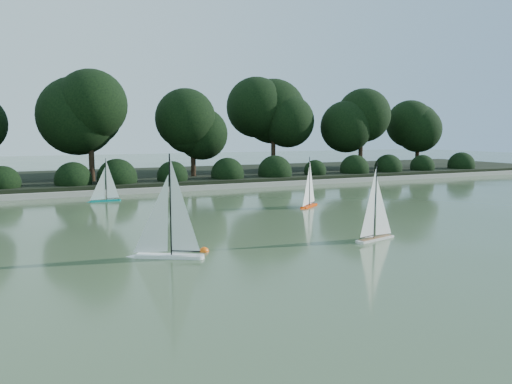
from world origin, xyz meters
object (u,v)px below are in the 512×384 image
sailboat_white_a (162,241)px  sailboat_orange (308,199)px  sailboat_teal (103,194)px  sailboat_white_b (378,227)px  race_buoy (204,252)px

sailboat_white_a → sailboat_orange: size_ratio=1.24×
sailboat_orange → sailboat_teal: (-4.99, 3.58, -0.02)m
sailboat_white_b → sailboat_teal: (-4.05, 7.77, -0.03)m
sailboat_white_b → sailboat_orange: bearing=77.3°
race_buoy → sailboat_white_b: bearing=-8.2°
sailboat_white_b → sailboat_orange: 4.29m
sailboat_orange → sailboat_white_a: bearing=-143.3°
sailboat_orange → race_buoy: 5.70m
sailboat_teal → sailboat_white_b: bearing=-62.5°
sailboat_white_a → race_buoy: 0.83m
sailboat_white_b → sailboat_orange: sailboat_white_b is taller
sailboat_white_b → sailboat_teal: bearing=117.5°
sailboat_white_b → race_buoy: bearing=171.8°
sailboat_white_a → sailboat_orange: 6.36m
sailboat_white_b → sailboat_orange: size_ratio=1.07×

